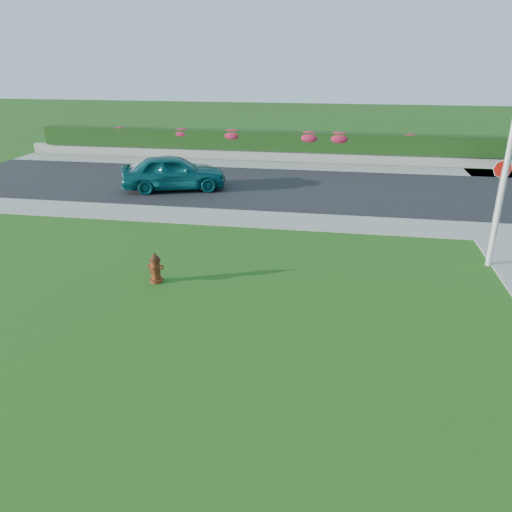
% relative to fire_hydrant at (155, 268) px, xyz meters
% --- Properties ---
extents(ground, '(120.00, 120.00, 0.00)m').
position_rel_fire_hydrant_xyz_m(ground, '(3.36, -2.99, -0.40)').
color(ground, black).
rests_on(ground, ground).
extents(street_far, '(26.00, 8.00, 0.04)m').
position_rel_fire_hydrant_xyz_m(street_far, '(-1.64, 11.01, -0.38)').
color(street_far, black).
rests_on(street_far, ground).
extents(sidewalk_far, '(24.00, 2.00, 0.04)m').
position_rel_fire_hydrant_xyz_m(sidewalk_far, '(-2.64, 6.01, -0.38)').
color(sidewalk_far, gray).
rests_on(sidewalk_far, ground).
extents(curb_corner, '(2.00, 2.00, 0.04)m').
position_rel_fire_hydrant_xyz_m(curb_corner, '(10.36, 6.01, -0.38)').
color(curb_corner, gray).
rests_on(curb_corner, ground).
extents(sidewalk_beyond, '(34.00, 2.00, 0.04)m').
position_rel_fire_hydrant_xyz_m(sidewalk_beyond, '(2.36, 16.01, -0.38)').
color(sidewalk_beyond, gray).
rests_on(sidewalk_beyond, ground).
extents(retaining_wall, '(34.00, 0.40, 0.60)m').
position_rel_fire_hydrant_xyz_m(retaining_wall, '(2.36, 17.51, -0.10)').
color(retaining_wall, gray).
rests_on(retaining_wall, ground).
extents(hedge, '(32.00, 0.90, 1.10)m').
position_rel_fire_hydrant_xyz_m(hedge, '(2.36, 17.61, 0.75)').
color(hedge, black).
rests_on(hedge, retaining_wall).
extents(fire_hydrant, '(0.43, 0.41, 0.84)m').
position_rel_fire_hydrant_xyz_m(fire_hydrant, '(0.00, 0.00, 0.00)').
color(fire_hydrant, '#4B180B').
rests_on(fire_hydrant, ground).
extents(sedan_teal, '(5.03, 3.26, 1.59)m').
position_rel_fire_hydrant_xyz_m(sedan_teal, '(-2.75, 9.75, 0.44)').
color(sedan_teal, '#0B5558').
rests_on(sedan_teal, street_far).
extents(sedan_silver, '(4.40, 2.72, 1.37)m').
position_rel_fire_hydrant_xyz_m(sedan_silver, '(-2.90, 10.14, 0.33)').
color(sedan_silver, '#AAACB2').
rests_on(sedan_silver, street_far).
extents(utility_pole, '(0.16, 0.16, 6.80)m').
position_rel_fire_hydrant_xyz_m(utility_pole, '(9.28, 2.82, 3.00)').
color(utility_pole, silver).
rests_on(utility_pole, ground).
extents(stop_sign, '(0.66, 0.08, 2.42)m').
position_rel_fire_hydrant_xyz_m(stop_sign, '(10.36, 6.78, 1.39)').
color(stop_sign, slate).
rests_on(stop_sign, ground).
extents(flower_clump_a, '(1.02, 0.66, 0.51)m').
position_rel_fire_hydrant_xyz_m(flower_clump_a, '(-8.81, 17.51, 1.10)').
color(flower_clump_a, '#BC2040').
rests_on(flower_clump_a, hedge).
extents(flower_clump_b, '(1.24, 0.80, 0.62)m').
position_rel_fire_hydrant_xyz_m(flower_clump_b, '(-4.82, 17.51, 1.06)').
color(flower_clump_b, '#BC2040').
rests_on(flower_clump_b, hedge).
extents(flower_clump_c, '(1.39, 0.89, 0.69)m').
position_rel_fire_hydrant_xyz_m(flower_clump_c, '(-1.70, 17.51, 1.03)').
color(flower_clump_c, '#BC2040').
rests_on(flower_clump_c, hedge).
extents(flower_clump_d, '(1.44, 0.93, 0.72)m').
position_rel_fire_hydrant_xyz_m(flower_clump_d, '(2.82, 17.51, 1.02)').
color(flower_clump_d, '#BC2040').
rests_on(flower_clump_d, hedge).
extents(flower_clump_e, '(1.45, 0.94, 0.73)m').
position_rel_fire_hydrant_xyz_m(flower_clump_e, '(4.53, 17.51, 1.01)').
color(flower_clump_e, '#BC2040').
rests_on(flower_clump_e, hedge).
extents(flower_clump_f, '(1.02, 0.65, 0.51)m').
position_rel_fire_hydrant_xyz_m(flower_clump_f, '(8.41, 17.51, 1.10)').
color(flower_clump_f, '#BC2040').
rests_on(flower_clump_f, hedge).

